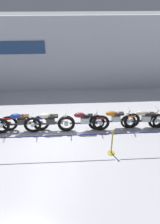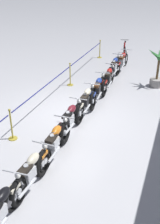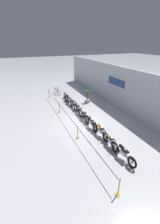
% 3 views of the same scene
% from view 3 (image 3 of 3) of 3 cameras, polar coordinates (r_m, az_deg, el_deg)
% --- Properties ---
extents(ground_plane, '(120.00, 120.00, 0.00)m').
position_cam_3_polar(ground_plane, '(13.25, -0.63, -3.54)').
color(ground_plane, silver).
extents(back_wall, '(28.00, 0.29, 4.20)m').
position_cam_3_polar(back_wall, '(14.99, 17.87, 7.48)').
color(back_wall, silver).
rests_on(back_wall, ground).
extents(motorcycle_red_0, '(2.31, 0.62, 0.91)m').
position_cam_3_polar(motorcycle_red_0, '(17.86, -5.16, 5.89)').
color(motorcycle_red_0, black).
rests_on(motorcycle_red_0, ground).
extents(motorcycle_blue_1, '(2.45, 0.62, 0.97)m').
position_cam_3_polar(motorcycle_blue_1, '(16.73, -4.20, 4.62)').
color(motorcycle_blue_1, black).
rests_on(motorcycle_blue_1, ground).
extents(motorcycle_red_2, '(2.31, 0.62, 0.93)m').
position_cam_3_polar(motorcycle_red_2, '(15.47, -1.94, 2.82)').
color(motorcycle_red_2, black).
rests_on(motorcycle_red_2, ground).
extents(motorcycle_blue_3, '(2.41, 0.62, 0.94)m').
position_cam_3_polar(motorcycle_blue_3, '(14.33, -0.27, 0.89)').
color(motorcycle_blue_3, black).
rests_on(motorcycle_blue_3, ground).
extents(motorcycle_cream_4, '(2.17, 0.62, 0.95)m').
position_cam_3_polar(motorcycle_cream_4, '(13.30, 1.51, -1.13)').
color(motorcycle_cream_4, black).
rests_on(motorcycle_cream_4, ground).
extents(motorcycle_maroon_5, '(2.24, 0.62, 0.95)m').
position_cam_3_polar(motorcycle_maroon_5, '(12.14, 4.19, -4.00)').
color(motorcycle_maroon_5, black).
rests_on(motorcycle_maroon_5, ground).
extents(motorcycle_orange_6, '(2.29, 0.62, 0.94)m').
position_cam_3_polar(motorcycle_orange_6, '(11.19, 7.77, -7.06)').
color(motorcycle_orange_6, black).
rests_on(motorcycle_orange_6, ground).
extents(motorcycle_cream_7, '(2.07, 0.62, 0.91)m').
position_cam_3_polar(motorcycle_cream_7, '(10.28, 11.48, -10.67)').
color(motorcycle_cream_7, black).
rests_on(motorcycle_cream_7, ground).
extents(motorcycle_black_8, '(2.21, 0.62, 0.93)m').
position_cam_3_polar(motorcycle_black_8, '(9.52, 16.03, -14.65)').
color(motorcycle_black_8, black).
rests_on(motorcycle_black_8, ground).
extents(bicycle, '(1.66, 0.58, 0.95)m').
position_cam_3_polar(bicycle, '(20.13, -8.70, 7.72)').
color(bicycle, black).
rests_on(bicycle, ground).
extents(potted_palm_left_of_row, '(1.11, 1.18, 1.66)m').
position_cam_3_polar(potted_palm_left_of_row, '(17.03, 2.81, 5.84)').
color(potted_palm_left_of_row, gray).
rests_on(potted_palm_left_of_row, ground).
extents(stanchion_far_left, '(14.27, 0.28, 1.05)m').
position_cam_3_polar(stanchion_far_left, '(13.87, -6.89, 1.20)').
color(stanchion_far_left, gold).
rests_on(stanchion_far_left, ground).
extents(stanchion_mid_left, '(0.28, 0.28, 1.05)m').
position_cam_3_polar(stanchion_mid_left, '(14.90, -7.91, 1.19)').
color(stanchion_mid_left, gold).
rests_on(stanchion_mid_left, ground).
extents(stanchion_mid_right, '(0.28, 0.28, 1.05)m').
position_cam_3_polar(stanchion_mid_right, '(10.92, -0.91, -8.34)').
color(stanchion_mid_right, gold).
rests_on(stanchion_mid_right, ground).
extents(stanchion_far_right, '(0.28, 0.28, 1.05)m').
position_cam_3_polar(stanchion_far_right, '(7.83, 14.44, -26.66)').
color(stanchion_far_right, gold).
rests_on(stanchion_far_right, ground).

